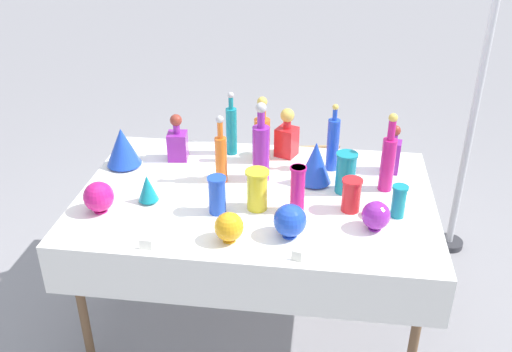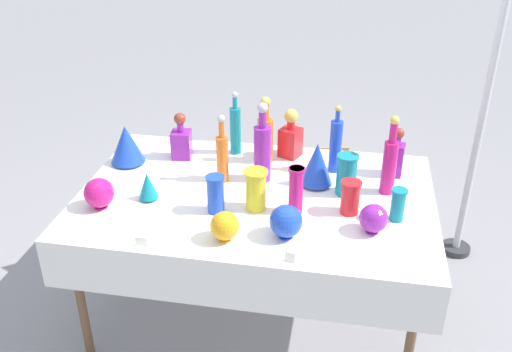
% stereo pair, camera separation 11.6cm
% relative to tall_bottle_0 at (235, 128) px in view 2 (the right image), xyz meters
% --- Properties ---
extents(ground_plane, '(40.00, 40.00, 0.00)m').
position_rel_tall_bottle_0_xyz_m(ground_plane, '(0.20, -0.44, -0.91)').
color(ground_plane, gray).
extents(display_table, '(1.76, 1.15, 0.76)m').
position_rel_tall_bottle_0_xyz_m(display_table, '(0.20, -0.47, -0.20)').
color(display_table, white).
rests_on(display_table, ground).
extents(tall_bottle_0, '(0.06, 0.06, 0.37)m').
position_rel_tall_bottle_0_xyz_m(tall_bottle_0, '(0.00, 0.00, 0.00)').
color(tall_bottle_0, teal).
rests_on(tall_bottle_0, display_table).
extents(tall_bottle_1, '(0.09, 0.09, 0.38)m').
position_rel_tall_bottle_0_xyz_m(tall_bottle_1, '(0.18, -0.07, 0.00)').
color(tall_bottle_1, orange).
rests_on(tall_bottle_1, display_table).
extents(tall_bottle_2, '(0.07, 0.07, 0.41)m').
position_rel_tall_bottle_0_xyz_m(tall_bottle_2, '(0.84, -0.31, 0.02)').
color(tall_bottle_2, '#C61972').
rests_on(tall_bottle_2, display_table).
extents(tall_bottle_3, '(0.06, 0.06, 0.37)m').
position_rel_tall_bottle_0_xyz_m(tall_bottle_3, '(0.00, -0.33, -0.00)').
color(tall_bottle_3, orange).
rests_on(tall_bottle_3, display_table).
extents(tall_bottle_4, '(0.09, 0.09, 0.43)m').
position_rel_tall_bottle_0_xyz_m(tall_bottle_4, '(0.20, -0.28, 0.02)').
color(tall_bottle_4, purple).
rests_on(tall_bottle_4, display_table).
extents(tall_bottle_5, '(0.06, 0.06, 0.37)m').
position_rel_tall_bottle_0_xyz_m(tall_bottle_5, '(0.57, -0.12, 0.00)').
color(tall_bottle_5, blue).
rests_on(tall_bottle_5, display_table).
extents(square_decanter_0, '(0.09, 0.09, 0.27)m').
position_rel_tall_bottle_0_xyz_m(square_decanter_0, '(0.88, -0.11, -0.04)').
color(square_decanter_0, purple).
rests_on(square_decanter_0, display_table).
extents(square_decanter_1, '(0.14, 0.14, 0.28)m').
position_rel_tall_bottle_0_xyz_m(square_decanter_1, '(0.31, 0.02, -0.03)').
color(square_decanter_1, red).
rests_on(square_decanter_1, display_table).
extents(square_decanter_2, '(0.12, 0.12, 0.27)m').
position_rel_tall_bottle_0_xyz_m(square_decanter_2, '(-0.29, -0.11, -0.05)').
color(square_decanter_2, purple).
rests_on(square_decanter_2, display_table).
extents(slender_vase_0, '(0.11, 0.11, 0.21)m').
position_rel_tall_bottle_0_xyz_m(slender_vase_0, '(0.63, -0.36, -0.04)').
color(slender_vase_0, teal).
rests_on(slender_vase_0, display_table).
extents(slender_vase_1, '(0.08, 0.08, 0.24)m').
position_rel_tall_bottle_0_xyz_m(slender_vase_1, '(0.41, -0.57, -0.03)').
color(slender_vase_1, '#C61972').
rests_on(slender_vase_1, display_table).
extents(slender_vase_2, '(0.07, 0.07, 0.16)m').
position_rel_tall_bottle_0_xyz_m(slender_vase_2, '(0.88, -0.56, -0.06)').
color(slender_vase_2, teal).
rests_on(slender_vase_2, display_table).
extents(slender_vase_3, '(0.09, 0.09, 0.19)m').
position_rel_tall_bottle_0_xyz_m(slender_vase_3, '(0.04, -0.63, -0.05)').
color(slender_vase_3, blue).
rests_on(slender_vase_3, display_table).
extents(slender_vase_4, '(0.11, 0.11, 0.20)m').
position_rel_tall_bottle_0_xyz_m(slender_vase_4, '(0.22, -0.57, -0.04)').
color(slender_vase_4, yellow).
rests_on(slender_vase_4, display_table).
extents(slender_vase_5, '(0.10, 0.10, 0.17)m').
position_rel_tall_bottle_0_xyz_m(slender_vase_5, '(0.66, -0.53, -0.06)').
color(slender_vase_5, red).
rests_on(slender_vase_5, display_table).
extents(fluted_vase_0, '(0.10, 0.10, 0.14)m').
position_rel_tall_bottle_0_xyz_m(fluted_vase_0, '(-0.31, -0.58, -0.08)').
color(fluted_vase_0, teal).
rests_on(fluted_vase_0, display_table).
extents(fluted_vase_1, '(0.17, 0.17, 0.23)m').
position_rel_tall_bottle_0_xyz_m(fluted_vase_1, '(0.48, -0.29, -0.03)').
color(fluted_vase_1, blue).
rests_on(fluted_vase_1, display_table).
extents(fluted_vase_2, '(0.19, 0.19, 0.22)m').
position_rel_tall_bottle_0_xyz_m(fluted_vase_2, '(-0.56, -0.23, -0.04)').
color(fluted_vase_2, blue).
rests_on(fluted_vase_2, display_table).
extents(round_bowl_0, '(0.13, 0.13, 0.14)m').
position_rel_tall_bottle_0_xyz_m(round_bowl_0, '(0.13, -0.86, -0.08)').
color(round_bowl_0, orange).
rests_on(round_bowl_0, display_table).
extents(round_bowl_1, '(0.13, 0.13, 0.14)m').
position_rel_tall_bottle_0_xyz_m(round_bowl_1, '(0.77, -0.68, -0.08)').
color(round_bowl_1, purple).
rests_on(round_bowl_1, display_table).
extents(round_bowl_2, '(0.15, 0.15, 0.16)m').
position_rel_tall_bottle_0_xyz_m(round_bowl_2, '(0.39, -0.79, -0.07)').
color(round_bowl_2, blue).
rests_on(round_bowl_2, display_table).
extents(round_bowl_3, '(0.14, 0.14, 0.15)m').
position_rel_tall_bottle_0_xyz_m(round_bowl_3, '(-0.51, -0.70, -0.07)').
color(round_bowl_3, '#C61972').
rests_on(round_bowl_3, display_table).
extents(price_tag_left, '(0.06, 0.01, 0.04)m').
position_rel_tall_bottle_0_xyz_m(price_tag_left, '(-0.21, -0.97, -0.13)').
color(price_tag_left, white).
rests_on(price_tag_left, display_table).
extents(price_tag_center, '(0.05, 0.03, 0.04)m').
position_rel_tall_bottle_0_xyz_m(price_tag_center, '(0.43, -0.96, -0.13)').
color(price_tag_center, white).
rests_on(price_tag_center, display_table).
extents(cardboard_box_behind_left, '(0.61, 0.53, 0.38)m').
position_rel_tall_bottle_0_xyz_m(cardboard_box_behind_left, '(0.40, 0.86, -0.76)').
color(cardboard_box_behind_left, tan).
rests_on(cardboard_box_behind_left, ground).
extents(canopy_pole, '(0.18, 0.18, 2.60)m').
position_rel_tall_bottle_0_xyz_m(canopy_pole, '(1.37, 0.34, 0.12)').
color(canopy_pole, silver).
rests_on(canopy_pole, ground).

